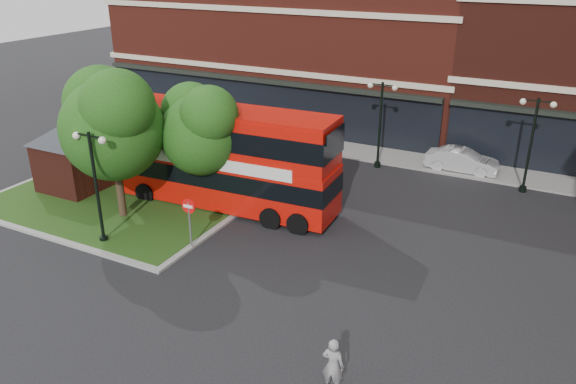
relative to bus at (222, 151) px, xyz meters
The scene contains 15 objects.
ground 7.19m from the bus, 63.10° to the right, with size 120.00×120.00×0.00m, color black.
pavement_far 11.36m from the bus, 74.26° to the left, with size 44.00×3.00×0.12m, color slate.
terrace_far_left 19.24m from the bus, 105.47° to the left, with size 26.00×12.00×14.00m, color maroon.
traffic_island 6.42m from the bus, 149.98° to the right, with size 12.60×7.60×0.15m.
kiosk 8.25m from the bus, 166.69° to the right, with size 6.51×6.51×3.60m.
tree_island_west 5.28m from the bus, 137.37° to the right, with size 5.40×4.71×7.21m.
tree_island_east 1.73m from the bus, 125.28° to the right, with size 4.46×3.90×6.29m.
lamp_island 6.22m from the bus, 113.79° to the right, with size 1.72×0.36×5.00m.
lamp_far_left 9.95m from the bus, 59.89° to the left, with size 1.72×0.36×5.00m.
lamp_far_right 15.58m from the bus, 33.52° to the left, with size 1.72×0.36×5.00m.
bus is the anchor object (origin of this frame).
woman 13.72m from the bus, 43.77° to the right, with size 0.65×0.43×1.79m, color gray.
car_silver 10.87m from the bus, 108.43° to the left, with size 1.64×4.08×1.39m, color #A9ABB1.
car_white 14.03m from the bus, 46.80° to the left, with size 1.41×4.04×1.33m, color silver.
no_entry_sign 4.71m from the bus, 74.85° to the right, with size 0.64×0.08×2.30m.
Camera 1 is at (11.45, -15.26, 11.65)m, focal length 35.00 mm.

